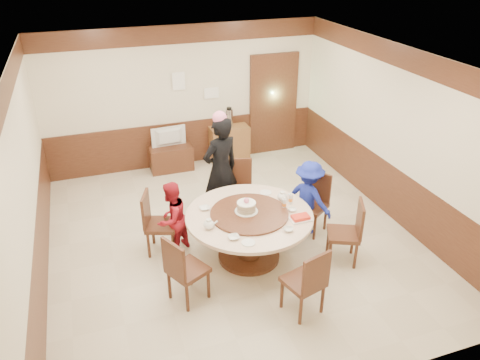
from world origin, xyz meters
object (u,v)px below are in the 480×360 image
object	(u,v)px
banquet_table	(249,227)
shrimp_platter	(300,218)
person_standing	(221,170)
person_blue	(309,198)
side_cabinet	(229,144)
person_red	(172,219)
television	(170,137)
thermos	(229,118)
tv_stand	(171,158)
birthday_cake	(246,207)

from	to	relation	value
banquet_table	shrimp_platter	size ratio (longest dim) A/B	6.04
person_standing	person_blue	bearing A→B (deg)	125.17
person_blue	shrimp_platter	world-z (taller)	person_blue
person_standing	shrimp_platter	xyz separation A→B (m)	(0.68, -1.55, -0.12)
banquet_table	side_cabinet	xyz separation A→B (m)	(0.78, 3.33, -0.16)
person_red	side_cabinet	size ratio (longest dim) A/B	1.44
person_blue	television	distance (m)	3.35
person_red	shrimp_platter	world-z (taller)	person_red
shrimp_platter	thermos	xyz separation A→B (m)	(0.16, 3.70, 0.16)
banquet_table	tv_stand	xyz separation A→B (m)	(-0.47, 3.30, -0.28)
banquet_table	television	xyz separation A→B (m)	(-0.47, 3.30, 0.17)
shrimp_platter	tv_stand	size ratio (longest dim) A/B	0.35
banquet_table	tv_stand	distance (m)	3.35
person_standing	thermos	size ratio (longest dim) A/B	4.75
banquet_table	person_standing	bearing A→B (deg)	92.66
person_blue	shrimp_platter	bearing A→B (deg)	115.93
person_standing	person_red	distance (m)	1.21
shrimp_platter	side_cabinet	bearing A→B (deg)	87.55
birthday_cake	television	bearing A→B (deg)	97.75
tv_stand	person_standing	bearing A→B (deg)	-78.80
person_red	side_cabinet	world-z (taller)	person_red
person_blue	thermos	size ratio (longest dim) A/B	3.24
person_standing	tv_stand	bearing A→B (deg)	-97.97
side_cabinet	thermos	world-z (taller)	thermos
tv_stand	thermos	distance (m)	1.43
tv_stand	television	world-z (taller)	television
person_blue	side_cabinet	distance (m)	3.01
tv_stand	side_cabinet	distance (m)	1.26
person_standing	thermos	xyz separation A→B (m)	(0.84, 2.14, 0.04)
person_blue	tv_stand	world-z (taller)	person_blue
banquet_table	side_cabinet	distance (m)	3.43
tv_stand	thermos	size ratio (longest dim) A/B	2.24
person_blue	person_standing	bearing A→B (deg)	24.87
banquet_table	person_standing	distance (m)	1.25
tv_stand	television	bearing A→B (deg)	0.00
person_standing	banquet_table	bearing A→B (deg)	73.49
side_cabinet	television	bearing A→B (deg)	-178.63
person_blue	banquet_table	bearing A→B (deg)	77.95
tv_stand	television	size ratio (longest dim) A/B	1.23
person_blue	television	size ratio (longest dim) A/B	1.78
shrimp_platter	side_cabinet	world-z (taller)	shrimp_platter
thermos	tv_stand	bearing A→B (deg)	-178.63
banquet_table	thermos	xyz separation A→B (m)	(0.78, 3.33, 0.41)
banquet_table	thermos	size ratio (longest dim) A/B	4.77
television	person_standing	bearing A→B (deg)	97.16
banquet_table	thermos	world-z (taller)	thermos
side_cabinet	thermos	xyz separation A→B (m)	(0.00, 0.00, 0.56)
television	person_red	bearing A→B (deg)	74.94
person_blue	tv_stand	size ratio (longest dim) A/B	1.45
person_standing	television	size ratio (longest dim) A/B	2.61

